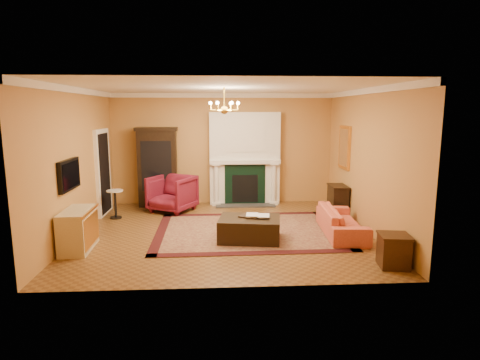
{
  "coord_description": "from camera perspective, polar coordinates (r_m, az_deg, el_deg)",
  "views": [
    {
      "loc": [
        -0.18,
        -8.23,
        2.55
      ],
      "look_at": [
        0.34,
        0.3,
        1.06
      ],
      "focal_mm": 30.0,
      "sensor_mm": 36.0,
      "label": 1
    }
  ],
  "objects": [
    {
      "name": "fireplace",
      "position": [
        10.92,
        0.67,
        2.76
      ],
      "size": [
        1.9,
        0.7,
        2.5
      ],
      "color": "silver",
      "rests_on": "wall_back"
    },
    {
      "name": "end_table",
      "position": [
        7.14,
        21.01,
        -9.47
      ],
      "size": [
        0.51,
        0.51,
        0.52
      ],
      "primitive_type": "cube",
      "rotation": [
        0.0,
        0.0,
        -0.14
      ],
      "color": "#361D0E",
      "rests_on": "floor"
    },
    {
      "name": "floor",
      "position": [
        8.62,
        -2.13,
        -7.37
      ],
      "size": [
        6.0,
        5.5,
        0.02
      ],
      "primitive_type": "cube",
      "color": "brown",
      "rests_on": "ground"
    },
    {
      "name": "commode",
      "position": [
        8.01,
        -22.03,
        -6.58
      ],
      "size": [
        0.51,
        1.02,
        0.75
      ],
      "primitive_type": "cube",
      "rotation": [
        0.0,
        0.0,
        0.03
      ],
      "color": "beige",
      "rests_on": "floor"
    },
    {
      "name": "gilt_mirror",
      "position": [
        10.17,
        14.62,
        4.5
      ],
      "size": [
        0.06,
        0.76,
        1.05
      ],
      "color": "gold",
      "rests_on": "wall_right"
    },
    {
      "name": "tv_panel",
      "position": [
        8.21,
        -23.12,
        0.7
      ],
      "size": [
        0.09,
        0.95,
        0.58
      ],
      "color": "black",
      "rests_on": "wall_left"
    },
    {
      "name": "wall_back",
      "position": [
        11.05,
        -2.51,
        4.43
      ],
      "size": [
        6.0,
        0.02,
        3.0
      ],
      "primitive_type": "cube",
      "color": "#B58040",
      "rests_on": "floor"
    },
    {
      "name": "pedestal_table",
      "position": [
        9.98,
        -17.32,
        -3.02
      ],
      "size": [
        0.38,
        0.38,
        0.68
      ],
      "color": "black",
      "rests_on": "floor"
    },
    {
      "name": "topiary_right",
      "position": [
        10.92,
        4.23,
        4.08
      ],
      "size": [
        0.15,
        0.15,
        0.4
      ],
      "color": "tan",
      "rests_on": "fireplace"
    },
    {
      "name": "book_b",
      "position": [
        7.91,
        2.58,
        -4.1
      ],
      "size": [
        0.23,
        0.05,
        0.31
      ],
      "primitive_type": "imported",
      "rotation": [
        0.0,
        0.0,
        -0.13
      ],
      "color": "gray",
      "rests_on": "ottoman_tray"
    },
    {
      "name": "china_cabinet",
      "position": [
        10.95,
        -11.62,
        1.59
      ],
      "size": [
        1.02,
        0.49,
        2.02
      ],
      "primitive_type": "cube",
      "rotation": [
        0.0,
        0.0,
        0.03
      ],
      "color": "black",
      "rests_on": "floor"
    },
    {
      "name": "wingback_armchair",
      "position": [
        10.33,
        -9.63,
        -1.66
      ],
      "size": [
        1.3,
        1.28,
        1.01
      ],
      "primitive_type": "imported",
      "rotation": [
        0.0,
        0.0,
        -0.5
      ],
      "color": "maroon",
      "rests_on": "floor"
    },
    {
      "name": "leather_ottoman",
      "position": [
        7.99,
        1.36,
        -6.93
      ],
      "size": [
        1.3,
        1.03,
        0.44
      ],
      "primitive_type": "cube",
      "rotation": [
        0.0,
        0.0,
        -0.16
      ],
      "color": "black",
      "rests_on": "oriental_rug"
    },
    {
      "name": "topiary_left",
      "position": [
        10.82,
        -3.45,
        4.1
      ],
      "size": [
        0.16,
        0.16,
        0.42
      ],
      "color": "tan",
      "rests_on": "fireplace"
    },
    {
      "name": "console_table",
      "position": [
        10.08,
        13.72,
        -2.93
      ],
      "size": [
        0.39,
        0.66,
        0.72
      ],
      "primitive_type": "cube",
      "rotation": [
        0.0,
        0.0,
        -0.03
      ],
      "color": "black",
      "rests_on": "floor"
    },
    {
      "name": "oriental_rug",
      "position": [
        8.63,
        1.22,
        -7.23
      ],
      "size": [
        3.95,
        2.99,
        0.02
      ],
      "primitive_type": "cube",
      "rotation": [
        0.0,
        0.0,
        0.01
      ],
      "color": "#410E16",
      "rests_on": "floor"
    },
    {
      "name": "wall_left",
      "position": [
        8.77,
        -22.28,
        2.29
      ],
      "size": [
        0.02,
        5.5,
        3.0
      ],
      "primitive_type": "cube",
      "color": "#B58040",
      "rests_on": "floor"
    },
    {
      "name": "wall_right",
      "position": [
        8.89,
        17.61,
        2.66
      ],
      "size": [
        0.02,
        5.5,
        3.0
      ],
      "primitive_type": "cube",
      "color": "#B58040",
      "rests_on": "floor"
    },
    {
      "name": "ceiling",
      "position": [
        8.25,
        -2.27,
        13.09
      ],
      "size": [
        6.0,
        5.5,
        0.02
      ],
      "primitive_type": "cube",
      "color": "white",
      "rests_on": "wall_back"
    },
    {
      "name": "coral_sofa",
      "position": [
        8.6,
        14.27,
        -5.12
      ],
      "size": [
        0.69,
        1.92,
        0.74
      ],
      "primitive_type": "imported",
      "rotation": [
        0.0,
        0.0,
        1.49
      ],
      "color": "#E76449",
      "rests_on": "floor"
    },
    {
      "name": "book_a",
      "position": [
        7.94,
        0.87,
        -3.99
      ],
      "size": [
        0.24,
        0.06,
        0.32
      ],
      "primitive_type": "imported",
      "rotation": [
        0.0,
        0.0,
        -0.13
      ],
      "color": "gray",
      "rests_on": "ottoman_tray"
    },
    {
      "name": "crown_molding",
      "position": [
        9.2,
        -2.39,
        12.32
      ],
      "size": [
        6.0,
        5.5,
        0.12
      ],
      "color": "white",
      "rests_on": "ceiling"
    },
    {
      "name": "wall_front",
      "position": [
        5.58,
        -1.57,
        -0.94
      ],
      "size": [
        6.0,
        0.02,
        3.0
      ],
      "primitive_type": "cube",
      "color": "#B58040",
      "rests_on": "floor"
    },
    {
      "name": "ottoman_tray",
      "position": [
        8.0,
        1.51,
        -5.17
      ],
      "size": [
        0.5,
        0.47,
        0.03
      ],
      "primitive_type": "cube",
      "rotation": [
        0.0,
        0.0,
        -0.53
      ],
      "color": "black",
      "rests_on": "leather_ottoman"
    },
    {
      "name": "doorway",
      "position": [
        10.42,
        -18.86,
        1.06
      ],
      "size": [
        0.08,
        1.05,
        2.1
      ],
      "color": "white",
      "rests_on": "wall_left"
    },
    {
      "name": "chandelier",
      "position": [
        8.24,
        -2.25,
        10.3
      ],
      "size": [
        0.63,
        0.55,
        0.53
      ],
      "color": "gold",
      "rests_on": "ceiling"
    }
  ]
}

